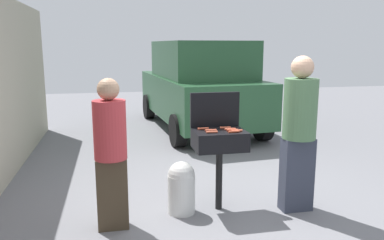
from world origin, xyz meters
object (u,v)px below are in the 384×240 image
(hot_dog_0, at_px, (212,132))
(hot_dog_7, at_px, (203,129))
(hot_dog_2, at_px, (211,130))
(parked_minivan, at_px, (199,85))
(person_left, at_px, (111,149))
(hot_dog_1, at_px, (232,130))
(hot_dog_3, at_px, (230,129))
(hot_dog_5, at_px, (237,131))
(bbq_grill, at_px, (219,143))
(hot_dog_4, at_px, (234,132))
(person_right, at_px, (299,129))
(propane_tank, at_px, (181,186))
(hot_dog_6, at_px, (225,128))

(hot_dog_0, xyz_separation_m, hot_dog_7, (-0.05, 0.20, 0.00))
(hot_dog_2, bearing_deg, parked_minivan, 78.72)
(person_left, distance_m, parked_minivan, 5.15)
(hot_dog_1, relative_size, hot_dog_3, 1.00)
(hot_dog_0, xyz_separation_m, hot_dog_2, (0.01, 0.09, 0.00))
(hot_dog_7, relative_size, parked_minivan, 0.03)
(hot_dog_5, bearing_deg, bbq_grill, 150.16)
(hot_dog_4, xyz_separation_m, hot_dog_7, (-0.30, 0.23, 0.00))
(bbq_grill, distance_m, hot_dog_3, 0.20)
(person_right, bearing_deg, hot_dog_3, -29.90)
(hot_dog_0, relative_size, hot_dog_5, 1.00)
(hot_dog_2, relative_size, propane_tank, 0.21)
(bbq_grill, bearing_deg, hot_dog_4, -47.63)
(bbq_grill, height_order, person_right, person_right)
(hot_dog_6, distance_m, propane_tank, 0.86)
(propane_tank, bearing_deg, hot_dog_0, -14.33)
(hot_dog_2, xyz_separation_m, hot_dog_6, (0.21, 0.10, 0.00))
(hot_dog_5, distance_m, propane_tank, 0.91)
(person_left, bearing_deg, hot_dog_2, 14.62)
(hot_dog_6, xyz_separation_m, hot_dog_7, (-0.27, 0.01, 0.00))
(hot_dog_5, distance_m, hot_dog_6, 0.20)
(hot_dog_4, xyz_separation_m, person_right, (0.76, -0.07, 0.01))
(hot_dog_2, distance_m, hot_dog_4, 0.27)
(hot_dog_5, distance_m, parked_minivan, 4.62)
(hot_dog_7, bearing_deg, propane_tank, -158.91)
(hot_dog_1, bearing_deg, parked_minivan, 81.83)
(hot_dog_1, bearing_deg, hot_dog_4, -96.05)
(hot_dog_3, height_order, person_left, person_left)
(hot_dog_6, bearing_deg, bbq_grill, -136.96)
(hot_dog_4, xyz_separation_m, propane_tank, (-0.58, 0.12, -0.65))
(hot_dog_2, bearing_deg, bbq_grill, 6.73)
(hot_dog_2, bearing_deg, person_right, -10.95)
(hot_dog_0, xyz_separation_m, hot_dog_4, (0.25, -0.04, 0.00))
(hot_dog_3, distance_m, hot_dog_4, 0.14)
(hot_dog_2, bearing_deg, person_left, -168.36)
(hot_dog_0, xyz_separation_m, hot_dog_6, (0.21, 0.19, 0.00))
(hot_dog_5, relative_size, person_right, 0.07)
(hot_dog_6, bearing_deg, parked_minivan, 81.06)
(bbq_grill, bearing_deg, hot_dog_2, -173.27)
(hot_dog_0, height_order, hot_dog_3, same)
(hot_dog_1, height_order, hot_dog_7, same)
(bbq_grill, xyz_separation_m, hot_dog_0, (-0.12, -0.10, 0.16))
(person_right, bearing_deg, hot_dog_5, -23.21)
(bbq_grill, distance_m, hot_dog_6, 0.21)
(hot_dog_6, bearing_deg, hot_dog_0, -138.46)
(bbq_grill, xyz_separation_m, hot_dog_5, (0.17, -0.10, 0.16))
(hot_dog_4, xyz_separation_m, hot_dog_6, (-0.03, 0.23, 0.00))
(hot_dog_6, xyz_separation_m, person_right, (0.80, -0.29, 0.01))
(hot_dog_0, distance_m, hot_dog_2, 0.09)
(hot_dog_2, bearing_deg, hot_dog_6, 26.28)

